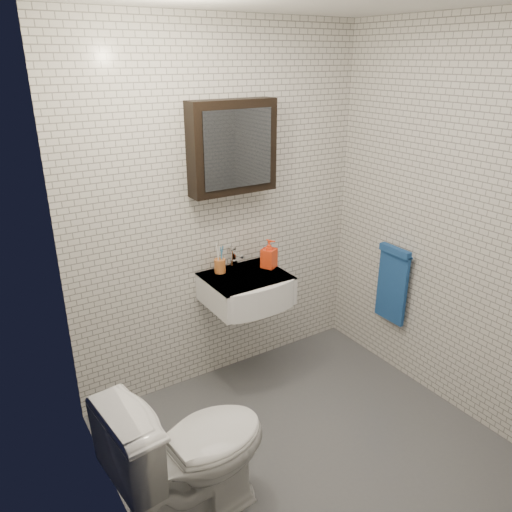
# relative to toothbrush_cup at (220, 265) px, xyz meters

# --- Properties ---
(ground) EXTENTS (2.20, 2.00, 0.01)m
(ground) POSITION_rel_toothbrush_cup_xyz_m (0.07, -0.92, -0.90)
(ground) COLOR #51555A
(ground) RESTS_ON ground
(room_shell) EXTENTS (2.22, 2.02, 2.51)m
(room_shell) POSITION_rel_toothbrush_cup_xyz_m (0.07, -0.92, 0.56)
(room_shell) COLOR silver
(room_shell) RESTS_ON ground
(washbasin) EXTENTS (0.55, 0.50, 0.20)m
(washbasin) POSITION_rel_toothbrush_cup_xyz_m (0.12, -0.18, -0.15)
(washbasin) COLOR white
(washbasin) RESTS_ON room_shell
(faucet) EXTENTS (0.06, 0.20, 0.15)m
(faucet) POSITION_rel_toothbrush_cup_xyz_m (0.12, 0.01, 0.01)
(faucet) COLOR silver
(faucet) RESTS_ON washbasin
(mirror_cabinet) EXTENTS (0.60, 0.15, 0.60)m
(mirror_cabinet) POSITION_rel_toothbrush_cup_xyz_m (0.12, 0.01, 0.80)
(mirror_cabinet) COLOR black
(mirror_cabinet) RESTS_ON room_shell
(towel_rail) EXTENTS (0.09, 0.30, 0.58)m
(towel_rail) POSITION_rel_toothbrush_cup_xyz_m (1.12, -0.57, -0.18)
(towel_rail) COLOR silver
(towel_rail) RESTS_ON room_shell
(toothbrush_cup) EXTENTS (0.09, 0.09, 0.21)m
(toothbrush_cup) POSITION_rel_toothbrush_cup_xyz_m (0.00, 0.00, 0.00)
(toothbrush_cup) COLOR #C26A30
(toothbrush_cup) RESTS_ON washbasin
(soap_bottle) EXTENTS (0.13, 0.13, 0.21)m
(soap_bottle) POSITION_rel_toothbrush_cup_xyz_m (0.34, -0.11, 0.05)
(soap_bottle) COLOR orange
(soap_bottle) RESTS_ON washbasin
(toilet) EXTENTS (0.86, 0.54, 0.83)m
(toilet) POSITION_rel_toothbrush_cup_xyz_m (-0.73, -1.01, -0.49)
(toilet) COLOR white
(toilet) RESTS_ON ground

